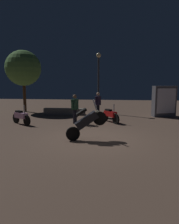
{
  "coord_description": "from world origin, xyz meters",
  "views": [
    {
      "loc": [
        0.85,
        -8.13,
        2.27
      ],
      "look_at": [
        -0.24,
        0.77,
        1.0
      ],
      "focal_mm": 32.52,
      "sensor_mm": 36.0,
      "label": 1
    }
  ],
  "objects_px": {
    "motorcycle_pink_parked_left": "(21,117)",
    "motorcycle_red_parked_right": "(110,115)",
    "person_bystander_far": "(75,106)",
    "kiosk_billboard": "(164,101)",
    "streetlamp_near": "(98,75)",
    "motorcycle_black_foreground": "(86,122)",
    "person_rider_beside": "(98,102)"
  },
  "relations": [
    {
      "from": "motorcycle_pink_parked_left",
      "to": "kiosk_billboard",
      "type": "distance_m",
      "value": 9.36
    },
    {
      "from": "motorcycle_black_foreground",
      "to": "person_rider_beside",
      "type": "relative_size",
      "value": 0.97
    },
    {
      "from": "motorcycle_black_foreground",
      "to": "streetlamp_near",
      "type": "height_order",
      "value": "streetlamp_near"
    },
    {
      "from": "streetlamp_near",
      "to": "person_bystander_far",
      "type": "bearing_deg",
      "value": -102.78
    },
    {
      "from": "motorcycle_black_foreground",
      "to": "kiosk_billboard",
      "type": "xyz_separation_m",
      "value": [
        4.5,
        6.48,
        0.31
      ]
    },
    {
      "from": "motorcycle_pink_parked_left",
      "to": "kiosk_billboard",
      "type": "relative_size",
      "value": 0.69
    },
    {
      "from": "motorcycle_pink_parked_left",
      "to": "kiosk_billboard",
      "type": "bearing_deg",
      "value": 57.59
    },
    {
      "from": "person_rider_beside",
      "to": "kiosk_billboard",
      "type": "xyz_separation_m",
      "value": [
        4.48,
        0.83,
        0.05
      ]
    },
    {
      "from": "motorcycle_pink_parked_left",
      "to": "motorcycle_red_parked_right",
      "type": "bearing_deg",
      "value": 47.29
    },
    {
      "from": "person_rider_beside",
      "to": "streetlamp_near",
      "type": "xyz_separation_m",
      "value": [
        -0.14,
        2.04,
        1.92
      ]
    },
    {
      "from": "person_rider_beside",
      "to": "streetlamp_near",
      "type": "relative_size",
      "value": 0.37
    },
    {
      "from": "kiosk_billboard",
      "to": "motorcycle_pink_parked_left",
      "type": "bearing_deg",
      "value": 6.22
    },
    {
      "from": "motorcycle_red_parked_right",
      "to": "kiosk_billboard",
      "type": "relative_size",
      "value": 0.67
    },
    {
      "from": "streetlamp_near",
      "to": "kiosk_billboard",
      "type": "distance_m",
      "value": 5.13
    },
    {
      "from": "motorcycle_red_parked_right",
      "to": "person_rider_beside",
      "type": "height_order",
      "value": "person_rider_beside"
    },
    {
      "from": "person_rider_beside",
      "to": "person_bystander_far",
      "type": "bearing_deg",
      "value": 94.06
    },
    {
      "from": "person_rider_beside",
      "to": "person_bystander_far",
      "type": "height_order",
      "value": "person_rider_beside"
    },
    {
      "from": "motorcycle_pink_parked_left",
      "to": "kiosk_billboard",
      "type": "xyz_separation_m",
      "value": [
        8.53,
        3.82,
        0.61
      ]
    },
    {
      "from": "motorcycle_pink_parked_left",
      "to": "motorcycle_red_parked_right",
      "type": "distance_m",
      "value": 5.05
    },
    {
      "from": "motorcycle_black_foreground",
      "to": "motorcycle_red_parked_right",
      "type": "distance_m",
      "value": 3.98
    },
    {
      "from": "streetlamp_near",
      "to": "person_rider_beside",
      "type": "bearing_deg",
      "value": -86.04
    },
    {
      "from": "motorcycle_black_foreground",
      "to": "person_bystander_far",
      "type": "height_order",
      "value": "person_bystander_far"
    },
    {
      "from": "motorcycle_red_parked_right",
      "to": "streetlamp_near",
      "type": "xyz_separation_m",
      "value": [
        -1.01,
        3.81,
        2.48
      ]
    },
    {
      "from": "motorcycle_red_parked_right",
      "to": "kiosk_billboard",
      "type": "bearing_deg",
      "value": 90.43
    },
    {
      "from": "motorcycle_red_parked_right",
      "to": "motorcycle_pink_parked_left",
      "type": "bearing_deg",
      "value": -111.56
    },
    {
      "from": "person_bystander_far",
      "to": "motorcycle_red_parked_right",
      "type": "bearing_deg",
      "value": 44.22
    },
    {
      "from": "motorcycle_pink_parked_left",
      "to": "streetlamp_near",
      "type": "xyz_separation_m",
      "value": [
        3.9,
        5.02,
        2.48
      ]
    },
    {
      "from": "motorcycle_pink_parked_left",
      "to": "motorcycle_red_parked_right",
      "type": "xyz_separation_m",
      "value": [
        4.91,
        1.21,
        0.0
      ]
    },
    {
      "from": "motorcycle_black_foreground",
      "to": "motorcycle_red_parked_right",
      "type": "height_order",
      "value": "motorcycle_black_foreground"
    },
    {
      "from": "streetlamp_near",
      "to": "motorcycle_pink_parked_left",
      "type": "bearing_deg",
      "value": -127.88
    },
    {
      "from": "person_bystander_far",
      "to": "kiosk_billboard",
      "type": "bearing_deg",
      "value": 58.22
    },
    {
      "from": "person_rider_beside",
      "to": "motorcycle_red_parked_right",
      "type": "bearing_deg",
      "value": 145.92
    }
  ]
}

